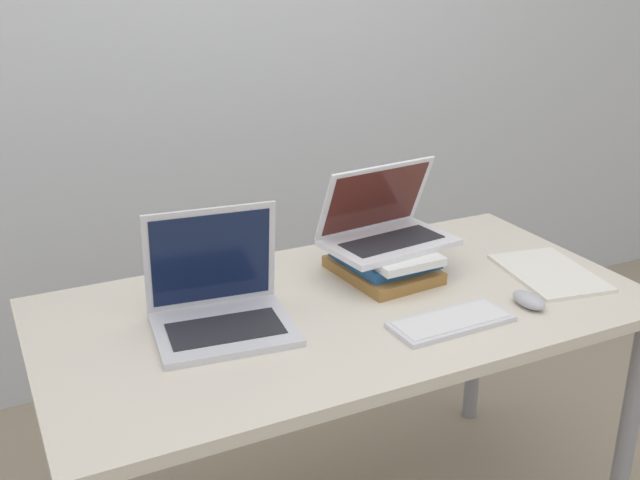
# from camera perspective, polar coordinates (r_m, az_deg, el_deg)

# --- Properties ---
(wall_back) EXTENTS (8.00, 0.05, 2.70)m
(wall_back) POSITION_cam_1_polar(r_m,az_deg,el_deg) (2.74, -9.59, 16.60)
(wall_back) COLOR silver
(wall_back) RESTS_ON ground_plane
(desk) EXTENTS (1.50, 0.78, 0.74)m
(desk) POSITION_cam_1_polar(r_m,az_deg,el_deg) (1.90, 1.92, -6.91)
(desk) COLOR beige
(desk) RESTS_ON ground_plane
(laptop_left) EXTENTS (0.34, 0.29, 0.27)m
(laptop_left) POSITION_cam_1_polar(r_m,az_deg,el_deg) (1.75, -7.66, -4.90)
(laptop_left) COLOR silver
(laptop_left) RESTS_ON desk
(book_stack) EXTENTS (0.25, 0.30, 0.08)m
(book_stack) POSITION_cam_1_polar(r_m,az_deg,el_deg) (2.02, 4.96, -1.57)
(book_stack) COLOR olive
(book_stack) RESTS_ON desk
(laptop_on_books) EXTENTS (0.36, 0.26, 0.22)m
(laptop_on_books) POSITION_cam_1_polar(r_m,az_deg,el_deg) (2.00, 4.94, 0.97)
(laptop_on_books) COLOR silver
(laptop_on_books) RESTS_ON book_stack
(wireless_keyboard) EXTENTS (0.30, 0.13, 0.01)m
(wireless_keyboard) POSITION_cam_1_polar(r_m,az_deg,el_deg) (1.79, 9.95, -6.15)
(wireless_keyboard) COLOR silver
(wireless_keyboard) RESTS_ON desk
(mouse) EXTENTS (0.06, 0.10, 0.03)m
(mouse) POSITION_cam_1_polar(r_m,az_deg,el_deg) (1.91, 15.62, -4.42)
(mouse) COLOR #B2B2B7
(mouse) RESTS_ON desk
(notepad) EXTENTS (0.26, 0.34, 0.01)m
(notepad) POSITION_cam_1_polar(r_m,az_deg,el_deg) (2.11, 17.06, -2.41)
(notepad) COLOR white
(notepad) RESTS_ON desk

